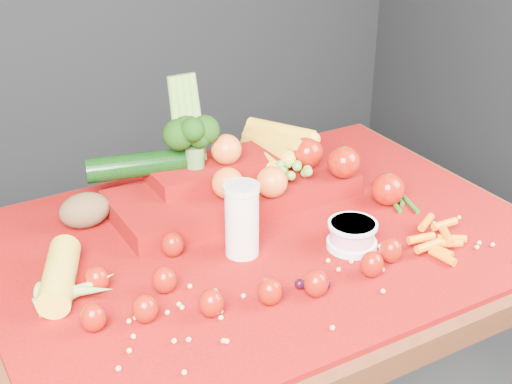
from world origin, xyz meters
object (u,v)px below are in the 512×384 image
milk_glass (242,217)px  produce_mound (238,175)px  table (261,281)px  yogurt_bowl (352,234)px

milk_glass → produce_mound: 0.22m
table → yogurt_bowl: 0.22m
milk_glass → produce_mound: bearing=63.0°
table → produce_mound: produce_mound is taller
yogurt_bowl → produce_mound: bearing=108.2°
table → produce_mound: size_ratio=1.83×
table → produce_mound: (0.04, 0.16, 0.16)m
table → milk_glass: 0.20m
milk_glass → produce_mound: (0.10, 0.20, -0.02)m
milk_glass → produce_mound: size_ratio=0.24×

